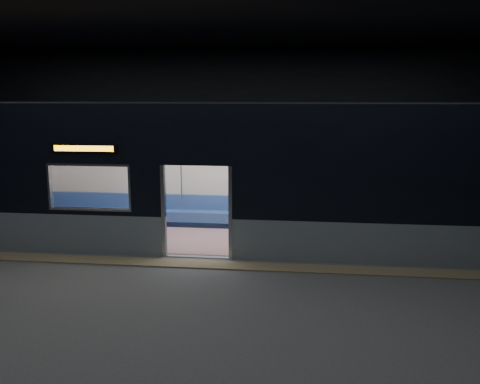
# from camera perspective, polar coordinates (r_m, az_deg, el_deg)

# --- Properties ---
(station_floor) EXTENTS (24.00, 14.00, 0.01)m
(station_floor) POSITION_cam_1_polar(r_m,az_deg,el_deg) (10.36, -5.96, -9.14)
(station_floor) COLOR #47494C
(station_floor) RESTS_ON ground
(station_envelope) EXTENTS (24.00, 14.00, 5.00)m
(station_envelope) POSITION_cam_1_polar(r_m,az_deg,el_deg) (9.74, -6.40, 11.59)
(station_envelope) COLOR black
(station_envelope) RESTS_ON station_floor
(tactile_strip) EXTENTS (22.80, 0.50, 0.03)m
(tactile_strip) POSITION_cam_1_polar(r_m,az_deg,el_deg) (10.86, -5.32, -8.06)
(tactile_strip) COLOR #8C7F59
(tactile_strip) RESTS_ON station_floor
(metro_car) EXTENTS (18.00, 3.04, 3.35)m
(metro_car) POSITION_cam_1_polar(r_m,az_deg,el_deg) (12.35, -3.54, 3.01)
(metro_car) COLOR gray
(metro_car) RESTS_ON station_floor
(passenger) EXTENTS (0.44, 0.73, 1.42)m
(passenger) POSITION_cam_1_polar(r_m,az_deg,el_deg) (13.35, 10.77, -1.05)
(passenger) COLOR black
(passenger) RESTS_ON metro_car
(handbag) EXTENTS (0.32, 0.28, 0.15)m
(handbag) POSITION_cam_1_polar(r_m,az_deg,el_deg) (13.15, 10.99, -1.80)
(handbag) COLOR black
(handbag) RESTS_ON passenger
(transit_map) EXTENTS (1.02, 0.03, 0.66)m
(transit_map) POSITION_cam_1_polar(r_m,az_deg,el_deg) (13.73, 17.25, 1.80)
(transit_map) COLOR white
(transit_map) RESTS_ON metro_car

